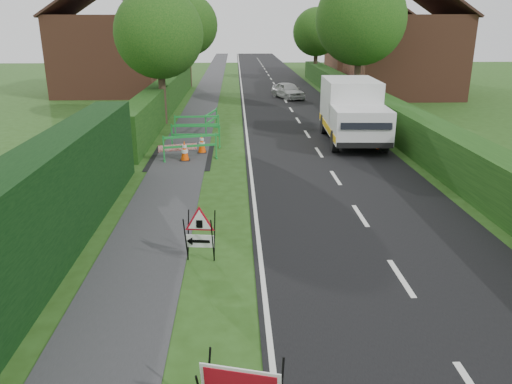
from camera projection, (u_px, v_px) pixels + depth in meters
name	position (u px, v px, depth m)	size (l,w,h in m)	color
ground	(285.00, 307.00, 9.24)	(120.00, 120.00, 0.00)	#234413
road_surface	(275.00, 85.00, 42.44)	(6.00, 90.00, 0.02)	black
footpath	(210.00, 85.00, 42.22)	(2.00, 90.00, 0.02)	#2D2D30
hedge_west_near	(10.00, 314.00, 9.04)	(1.10, 18.00, 2.50)	black
hedge_west_far	(166.00, 111.00, 29.85)	(1.00, 24.00, 1.80)	#14380F
hedge_east	(385.00, 129.00, 24.62)	(1.20, 50.00, 1.50)	#14380F
house_west	(109.00, 53.00, 36.29)	(7.50, 7.40, 7.88)	brown
house_east_a	(403.00, 54.00, 35.22)	(7.50, 7.40, 7.88)	brown
house_east_b	(367.00, 46.00, 48.50)	(7.50, 7.40, 7.88)	brown
tree_nw	(159.00, 34.00, 24.64)	(4.40, 4.40, 6.70)	#2D2116
tree_ne	(361.00, 20.00, 28.63)	(5.20, 5.20, 7.79)	#2D2116
tree_fw	(187.00, 25.00, 39.66)	(4.80, 4.80, 7.24)	#2D2116
tree_fe	(317.00, 32.00, 44.07)	(4.20, 4.20, 6.33)	#2D2116
triangle_sign	(198.00, 230.00, 10.79)	(0.82, 0.82, 1.09)	black
works_van	(352.00, 110.00, 21.79)	(2.56, 5.87, 2.62)	silver
traffic_cone_0	(380.00, 141.00, 20.57)	(0.38, 0.38, 0.79)	black
traffic_cone_1	(367.00, 136.00, 21.36)	(0.38, 0.38, 0.79)	black
traffic_cone_2	(351.00, 122.00, 24.51)	(0.38, 0.38, 0.79)	black
traffic_cone_3	(185.00, 151.00, 18.94)	(0.38, 0.38, 0.79)	black
traffic_cone_4	(202.00, 143.00, 20.07)	(0.38, 0.38, 0.79)	black
ped_barrier_0	(190.00, 144.00, 18.95)	(2.08, 0.82, 1.00)	#198D34
ped_barrier_1	(196.00, 133.00, 20.88)	(2.07, 0.44, 1.00)	#198D34
ped_barrier_2	(197.00, 123.00, 22.94)	(2.07, 0.43, 1.00)	#198D34
ped_barrier_3	(211.00, 119.00, 23.94)	(0.79, 2.09, 1.00)	#198D34
redwhite_plank	(178.00, 159.00, 19.32)	(1.50, 0.04, 0.25)	red
hatchback_car	(288.00, 90.00, 34.50)	(1.31, 3.26, 1.11)	silver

